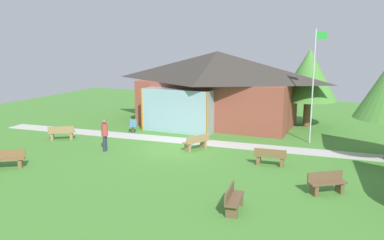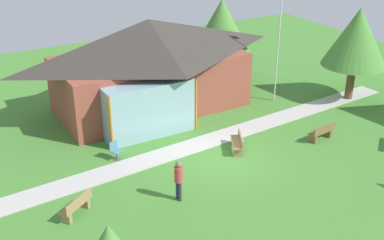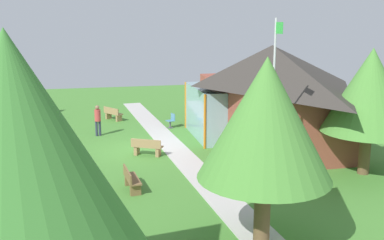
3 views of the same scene
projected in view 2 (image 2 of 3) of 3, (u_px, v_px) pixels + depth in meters
name	position (u px, v px, depth m)	size (l,w,h in m)	color
ground_plane	(223.00, 159.00, 22.47)	(44.00, 44.00, 0.00)	#478433
pavilion	(150.00, 64.00, 26.67)	(11.23, 6.93, 5.10)	brown
footpath	(203.00, 143.00, 23.92)	(25.76, 1.30, 0.03)	#BCB7B2
flagpole	(279.00, 43.00, 27.33)	(0.64, 0.08, 6.46)	silver
bench_rear_near_path	(238.00, 143.00, 23.04)	(1.09, 1.53, 0.84)	#9E7A51
bench_mid_left	(76.00, 206.00, 18.41)	(1.49, 1.21, 0.84)	#9E7A51
bench_mid_right	(322.00, 133.00, 24.07)	(1.54, 0.58, 0.84)	brown
patio_chair_west	(115.00, 151.00, 22.32)	(0.56, 0.56, 0.86)	teal
visitor_strolling_lawn	(179.00, 178.00, 19.09)	(0.34, 0.34, 1.74)	#2D3347
tree_behind_pavilion_right	(222.00, 27.00, 30.54)	(3.85, 3.85, 5.30)	brown
tree_east_hedge	(357.00, 37.00, 27.53)	(3.72, 3.72, 5.45)	brown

